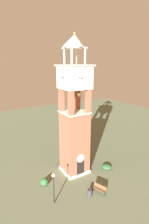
{
  "coord_description": "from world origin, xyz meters",
  "views": [
    {
      "loc": [
        -11.49,
        -18.92,
        14.21
      ],
      "look_at": [
        0.0,
        0.0,
        8.35
      ],
      "focal_mm": 29.11,
      "sensor_mm": 36.0,
      "label": 1
    }
  ],
  "objects_px": {
    "clock_tower": "(75,120)",
    "trash_bin": "(90,193)",
    "park_bench": "(99,189)",
    "lamp_post": "(54,183)"
  },
  "relations": [
    {
      "from": "trash_bin",
      "to": "clock_tower",
      "type": "bearing_deg",
      "value": 77.35
    },
    {
      "from": "park_bench",
      "to": "trash_bin",
      "type": "bearing_deg",
      "value": 174.14
    },
    {
      "from": "clock_tower",
      "to": "park_bench",
      "type": "bearing_deg",
      "value": -88.56
    },
    {
      "from": "clock_tower",
      "to": "lamp_post",
      "type": "xyz_separation_m",
      "value": [
        -4.98,
        -4.06,
        -4.83
      ]
    },
    {
      "from": "clock_tower",
      "to": "park_bench",
      "type": "distance_m",
      "value": 8.61
    },
    {
      "from": "park_bench",
      "to": "lamp_post",
      "type": "relative_size",
      "value": 0.47
    },
    {
      "from": "clock_tower",
      "to": "trash_bin",
      "type": "distance_m",
      "value": 8.67
    },
    {
      "from": "lamp_post",
      "to": "trash_bin",
      "type": "distance_m",
      "value": 4.48
    },
    {
      "from": "park_bench",
      "to": "trash_bin",
      "type": "relative_size",
      "value": 2.07
    },
    {
      "from": "clock_tower",
      "to": "lamp_post",
      "type": "bearing_deg",
      "value": -140.8
    }
  ]
}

